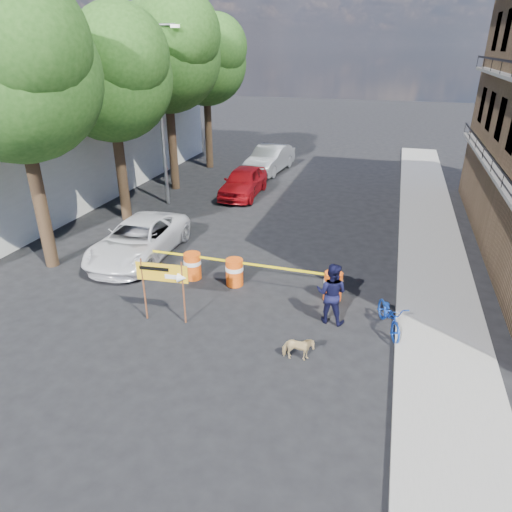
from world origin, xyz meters
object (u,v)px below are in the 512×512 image
Objects in this scene: barrel_far_right at (333,286)px; pedestrian at (331,293)px; barrel_mid_left at (193,265)px; suv_white at (139,240)px; barrel_mid_right at (234,272)px; dog at (298,349)px; barrel_far_left at (142,259)px; sedan_silver at (270,159)px; bicycle at (391,302)px; sedan_red at (244,182)px; detour_sign at (169,278)px.

pedestrian reaches higher than barrel_far_right.
suv_white is (-2.55, 0.99, 0.22)m from barrel_mid_left.
barrel_mid_right is 1.13× the size of dog.
barrel_far_right is (6.55, -0.04, 0.00)m from barrel_far_left.
barrel_far_left is at bearing -86.61° from sedan_silver.
barrel_mid_left is at bearing 0.79° from barrel_far_left.
bicycle is (1.71, -1.24, 0.42)m from barrel_far_right.
barrel_mid_right is at bearing 146.07° from bicycle.
barrel_mid_right is at bearing 31.91° from dog.
barrel_far_left is 0.21× the size of sedan_red.
bicycle is 2.96m from dog.
detour_sign is at bearing -47.30° from barrel_far_left.
dog is at bearing -67.72° from sedan_red.
sedan_red is (-1.76, 11.92, -0.65)m from detour_sign.
detour_sign is 1.06× the size of pedestrian.
barrel_mid_left is at bearing 149.07° from bicycle.
barrel_mid_left is 0.50× the size of pedestrian.
pedestrian reaches higher than barrel_far_left.
sedan_silver reaches higher than barrel_mid_left.
barrel_far_right is at bearing -0.55° from barrel_mid_right.
sedan_silver reaches higher than sedan_red.
barrel_mid_right is 4.31m from dog.
barrel_mid_left reaches higher than dog.
sedan_silver reaches higher than barrel_far_left.
barrel_far_right is 1.13× the size of dog.
barrel_far_left is at bearing -179.21° from barrel_mid_left.
barrel_far_left and barrel_mid_right have the same top height.
detour_sign reaches higher than bicycle.
bicycle is (6.39, -1.31, 0.42)m from barrel_mid_left.
pedestrian is at bearing 11.79° from detour_sign.
barrel_far_right is 0.51× the size of bicycle.
sedan_silver is at bearing 100.59° from barrel_mid_right.
barrel_far_right is 0.18× the size of suv_white.
barrel_mid_right is 3.55m from pedestrian.
bicycle is 9.23m from suv_white.
sedan_silver is at bearing 112.13° from barrel_far_right.
bicycle is (5.87, 1.30, -0.50)m from detour_sign.
barrel_mid_right is at bearing -1.36° from barrel_mid_left.
barrel_mid_left is 1.49m from barrel_mid_right.
sedan_silver is (-1.73, 17.03, -0.60)m from detour_sign.
detour_sign reaches higher than barrel_far_right.
barrel_mid_right is 1.00× the size of barrel_far_right.
barrel_far_left is 1.00× the size of barrel_far_right.
bicycle is at bearing -36.04° from barrel_far_right.
detour_sign is at bearing -148.56° from barrel_far_right.
barrel_far_right is (3.19, -0.03, 0.00)m from barrel_mid_right.
pedestrian is 2.14m from dog.
sedan_red is at bearing 86.14° from barrel_far_left.
barrel_far_right is at bearing -10.57° from suv_white.
sedan_red is (-2.73, 9.34, 0.27)m from barrel_mid_right.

